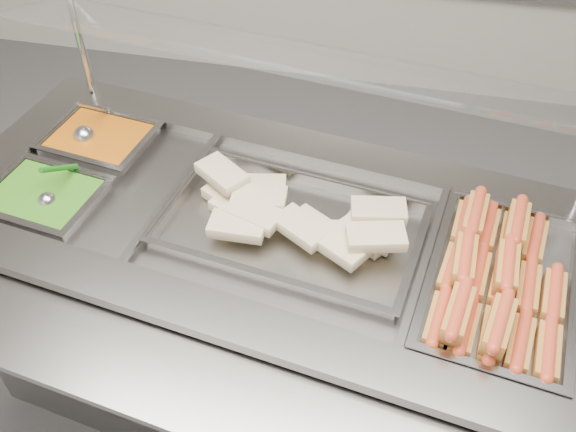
% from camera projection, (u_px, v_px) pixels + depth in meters
% --- Properties ---
extents(steam_counter, '(1.90, 1.06, 0.86)m').
position_uv_depth(steam_counter, '(274.00, 317.00, 1.99)').
color(steam_counter, slate).
rests_on(steam_counter, ground).
extents(tray_rail, '(1.74, 0.60, 0.05)m').
position_uv_depth(tray_rail, '(187.00, 380.00, 1.40)').
color(tray_rail, slate).
rests_on(tray_rail, steam_counter).
extents(sneeze_guard, '(1.61, 0.51, 0.42)m').
position_uv_depth(sneeze_guard, '(300.00, 61.00, 1.59)').
color(sneeze_guard, silver).
rests_on(sneeze_guard, steam_counter).
extents(pan_hotdogs, '(0.40, 0.57, 0.10)m').
position_uv_depth(pan_hotdogs, '(499.00, 290.00, 1.57)').
color(pan_hotdogs, gray).
rests_on(pan_hotdogs, steam_counter).
extents(pan_wraps, '(0.70, 0.48, 0.07)m').
position_uv_depth(pan_wraps, '(291.00, 230.00, 1.69)').
color(pan_wraps, gray).
rests_on(pan_wraps, steam_counter).
extents(pan_beans, '(0.32, 0.27, 0.10)m').
position_uv_depth(pan_beans, '(102.00, 147.00, 1.97)').
color(pan_beans, gray).
rests_on(pan_beans, steam_counter).
extents(pan_peas, '(0.32, 0.27, 0.10)m').
position_uv_depth(pan_peas, '(46.00, 204.00, 1.78)').
color(pan_peas, gray).
rests_on(pan_peas, steam_counter).
extents(hotdogs_in_buns, '(0.33, 0.53, 0.11)m').
position_uv_depth(hotdogs_in_buns, '(494.00, 279.00, 1.53)').
color(hotdogs_in_buns, '#AB6E23').
rests_on(hotdogs_in_buns, pan_hotdogs).
extents(tortilla_wraps, '(0.60, 0.32, 0.09)m').
position_uv_depth(tortilla_wraps, '(295.00, 216.00, 1.68)').
color(tortilla_wraps, tan).
rests_on(tortilla_wraps, pan_wraps).
extents(ladle, '(0.07, 0.18, 0.15)m').
position_uv_depth(ladle, '(85.00, 134.00, 1.94)').
color(ladle, '#BCBBC1').
rests_on(ladle, pan_beans).
extents(serving_spoon, '(0.06, 0.17, 0.13)m').
position_uv_depth(serving_spoon, '(50.00, 195.00, 1.74)').
color(serving_spoon, '#BCBBC1').
rests_on(serving_spoon, pan_peas).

